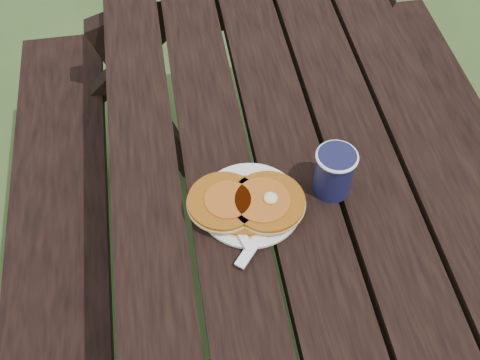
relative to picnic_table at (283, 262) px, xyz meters
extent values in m
plane|color=#30461E|center=(0.00, 0.00, -0.37)|extent=(60.00, 60.00, 0.00)
cube|color=black|center=(0.00, 0.00, 0.36)|extent=(0.75, 1.80, 0.04)
cube|color=black|center=(-0.55, 0.00, 0.06)|extent=(0.25, 1.80, 0.04)
cylinder|color=white|center=(-0.10, -0.08, 0.39)|extent=(0.20, 0.20, 0.01)
cylinder|color=#A45A12|center=(-0.12, -0.09, 0.40)|extent=(0.14, 0.14, 0.01)
cylinder|color=#A45A12|center=(-0.16, -0.08, 0.41)|extent=(0.14, 0.14, 0.01)
cylinder|color=#A45A12|center=(-0.07, -0.10, 0.41)|extent=(0.14, 0.14, 0.01)
cylinder|color=#9B4B16|center=(-0.08, -0.09, 0.42)|extent=(0.11, 0.11, 0.00)
ellipsoid|color=#F4E59E|center=(-0.07, -0.10, 0.42)|extent=(0.03, 0.03, 0.02)
cube|color=white|center=(-0.09, -0.15, 0.39)|extent=(0.13, 0.15, 0.00)
cylinder|color=#15173A|center=(0.06, -0.06, 0.43)|extent=(0.07, 0.07, 0.10)
torus|color=white|center=(0.06, -0.06, 0.48)|extent=(0.08, 0.08, 0.01)
cylinder|color=black|center=(0.06, -0.06, 0.48)|extent=(0.07, 0.07, 0.01)
camera|label=1|loc=(-0.24, -0.75, 1.35)|focal=45.00mm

